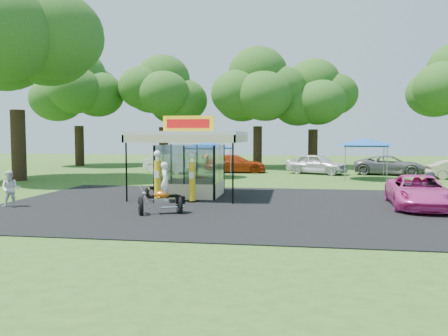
{
  "coord_description": "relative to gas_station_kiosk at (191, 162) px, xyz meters",
  "views": [
    {
      "loc": [
        3.17,
        -17.22,
        3.08
      ],
      "look_at": [
        -0.1,
        4.0,
        1.58
      ],
      "focal_mm": 35.0,
      "sensor_mm": 36.0,
      "label": 1
    }
  ],
  "objects": [
    {
      "name": "kiosk_car",
      "position": [
        -0.0,
        2.21,
        -1.3
      ],
      "size": [
        2.82,
        1.13,
        0.96
      ],
      "primitive_type": "imported",
      "rotation": [
        0.0,
        0.0,
        1.57
      ],
      "color": "yellow",
      "rests_on": "ground"
    },
    {
      "name": "bg_car_a",
      "position": [
        -5.18,
        14.32,
        -0.98
      ],
      "size": [
        5.12,
        3.54,
        1.6
      ],
      "primitive_type": "imported",
      "rotation": [
        0.0,
        0.0,
        1.15
      ],
      "color": "silver",
      "rests_on": "ground"
    },
    {
      "name": "bg_car_c",
      "position": [
        7.34,
        15.22,
        -0.92
      ],
      "size": [
        5.47,
        4.04,
        1.73
      ],
      "primitive_type": "imported",
      "rotation": [
        0.0,
        0.0,
        1.12
      ],
      "color": "silver",
      "rests_on": "ground"
    },
    {
      "name": "oak_far_d",
      "position": [
        7.4,
        23.99,
        5.17
      ],
      "size": [
        9.16,
        9.16,
        10.91
      ],
      "color": "black",
      "rests_on": "ground"
    },
    {
      "name": "pink_sedan",
      "position": [
        10.71,
        -2.22,
        -1.07
      ],
      "size": [
        2.87,
        5.36,
        1.43
      ],
      "primitive_type": "imported",
      "rotation": [
        0.0,
        0.0,
        -0.1
      ],
      "color": "#D73A96",
      "rests_on": "ground"
    },
    {
      "name": "motorcycle",
      "position": [
        0.14,
        -5.46,
        -0.93
      ],
      "size": [
        1.92,
        1.47,
        2.18
      ],
      "rotation": [
        0.0,
        0.0,
        0.41
      ],
      "color": "black",
      "rests_on": "ground"
    },
    {
      "name": "asphalt_apron",
      "position": [
        2.0,
        -2.99,
        -1.76
      ],
      "size": [
        20.0,
        14.0,
        0.04
      ],
      "primitive_type": "cube",
      "color": "black",
      "rests_on": "ground"
    },
    {
      "name": "oak_far_a",
      "position": [
        -17.73,
        22.55,
        5.97
      ],
      "size": [
        10.28,
        10.28,
        12.18
      ],
      "color": "black",
      "rests_on": "ground"
    },
    {
      "name": "gas_station_kiosk",
      "position": [
        0.0,
        0.0,
        0.0
      ],
      "size": [
        5.4,
        5.4,
        4.18
      ],
      "color": "white",
      "rests_on": "ground"
    },
    {
      "name": "oak_far_b",
      "position": [
        -8.48,
        23.51,
        5.65
      ],
      "size": [
        9.76,
        9.76,
        11.64
      ],
      "color": "black",
      "rests_on": "ground"
    },
    {
      "name": "tent_east",
      "position": [
        10.55,
        10.94,
        0.96
      ],
      "size": [
        4.34,
        4.34,
        3.03
      ],
      "rotation": [
        0.0,
        0.0,
        -0.12
      ],
      "color": "gray",
      "rests_on": "ground"
    },
    {
      "name": "tent_west",
      "position": [
        -1.19,
        10.96,
        0.73
      ],
      "size": [
        3.96,
        3.96,
        2.77
      ],
      "rotation": [
        0.0,
        0.0,
        -0.39
      ],
      "color": "gray",
      "rests_on": "ground"
    },
    {
      "name": "bg_car_d",
      "position": [
        13.26,
        15.27,
        -0.99
      ],
      "size": [
        6.17,
        3.94,
        1.58
      ],
      "primitive_type": "imported",
      "rotation": [
        0.0,
        0.0,
        1.32
      ],
      "color": "slate",
      "rests_on": "ground"
    },
    {
      "name": "gas_pump_left",
      "position": [
        -0.97,
        -2.69,
        -0.59
      ],
      "size": [
        0.46,
        0.46,
        2.48
      ],
      "color": "black",
      "rests_on": "ground"
    },
    {
      "name": "ground",
      "position": [
        2.0,
        -4.99,
        -1.78
      ],
      "size": [
        120.0,
        120.0,
        0.0
      ],
      "primitive_type": "plane",
      "color": "#2E551A",
      "rests_on": "ground"
    },
    {
      "name": "spectator_west",
      "position": [
        -7.0,
        -4.84,
        -0.97
      ],
      "size": [
        0.96,
        0.85,
        1.63
      ],
      "primitive_type": "imported",
      "rotation": [
        0.0,
        0.0,
        0.34
      ],
      "color": "white",
      "rests_on": "ground"
    },
    {
      "name": "spare_tires",
      "position": [
        -1.76,
        -1.22,
        -1.46
      ],
      "size": [
        0.82,
        0.74,
        0.66
      ],
      "rotation": [
        0.0,
        0.0,
        0.55
      ],
      "color": "black",
      "rests_on": "ground"
    },
    {
      "name": "oak_far_c",
      "position": [
        1.76,
        22.5,
        5.82
      ],
      "size": [
        10.16,
        10.16,
        11.98
      ],
      "color": "black",
      "rests_on": "ground"
    },
    {
      "name": "gas_pump_right",
      "position": [
        0.57,
        -2.21,
        -0.63
      ],
      "size": [
        0.45,
        0.45,
        2.4
      ],
      "color": "black",
      "rests_on": "ground"
    },
    {
      "name": "spectator_east_a",
      "position": [
        11.44,
        -1.27,
        -1.02
      ],
      "size": [
        1.11,
        0.84,
        1.52
      ],
      "primitive_type": "imported",
      "rotation": [
        0.0,
        0.0,
        3.46
      ],
      "color": "black",
      "rests_on": "ground"
    },
    {
      "name": "oak_near",
      "position": [
        -14.1,
        6.38,
        7.56
      ],
      "size": [
        12.95,
        12.95,
        14.91
      ],
      "color": "black",
      "rests_on": "ground"
    },
    {
      "name": "bg_car_b",
      "position": [
        0.31,
        15.73,
        -1.0
      ],
      "size": [
        5.64,
        2.82,
        1.57
      ],
      "primitive_type": "imported",
      "rotation": [
        0.0,
        0.0,
        1.69
      ],
      "color": "#B2350D",
      "rests_on": "ground"
    }
  ]
}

